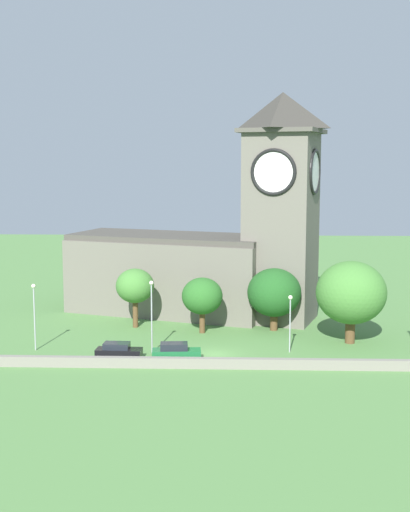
% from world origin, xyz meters
% --- Properties ---
extents(ground_plane, '(200.00, 200.00, 0.00)m').
position_xyz_m(ground_plane, '(0.00, 15.00, 0.00)').
color(ground_plane, '#517F42').
extents(church, '(33.50, 19.50, 27.64)m').
position_xyz_m(church, '(-0.88, 18.58, 8.56)').
color(church, '#666056').
rests_on(church, ground).
extents(quay_barrier, '(47.61, 0.70, 1.01)m').
position_xyz_m(quay_barrier, '(0.00, -4.67, 0.50)').
color(quay_barrier, gray).
rests_on(quay_barrier, ground).
extents(car_black, '(4.60, 2.22, 1.67)m').
position_xyz_m(car_black, '(-9.56, -1.92, 0.85)').
color(car_black, black).
rests_on(car_black, ground).
extents(car_green, '(4.88, 2.30, 1.84)m').
position_xyz_m(car_green, '(-3.79, -2.46, 0.93)').
color(car_green, '#1E6B38').
rests_on(car_green, ground).
extents(streetlamp_west_end, '(0.44, 0.44, 7.00)m').
position_xyz_m(streetlamp_west_end, '(-18.71, 1.02, 4.67)').
color(streetlamp_west_end, '#9EA0A5').
rests_on(streetlamp_west_end, ground).
extents(streetlamp_west_mid, '(0.44, 0.44, 7.54)m').
position_xyz_m(streetlamp_west_mid, '(-6.46, 0.30, 4.98)').
color(streetlamp_west_mid, '#9EA0A5').
rests_on(streetlamp_west_mid, ground).
extents(streetlamp_central, '(0.44, 0.44, 5.97)m').
position_xyz_m(streetlamp_central, '(7.66, 1.23, 4.08)').
color(streetlamp_central, '#9EA0A5').
rests_on(streetlamp_central, ground).
extents(tree_churchyard, '(4.50, 4.50, 7.02)m').
position_xyz_m(tree_churchyard, '(-9.68, 11.44, 4.94)').
color(tree_churchyard, brown).
rests_on(tree_churchyard, ground).
extents(tree_riverside_west, '(7.54, 7.54, 8.94)m').
position_xyz_m(tree_riverside_west, '(14.49, 5.17, 5.51)').
color(tree_riverside_west, brown).
rests_on(tree_riverside_west, ground).
extents(tree_by_tower, '(4.67, 4.67, 6.40)m').
position_xyz_m(tree_by_tower, '(-1.67, 9.06, 4.26)').
color(tree_by_tower, brown).
rests_on(tree_by_tower, ground).
extents(tree_riverside_east, '(6.23, 6.23, 7.27)m').
position_xyz_m(tree_riverside_east, '(6.61, 10.59, 4.44)').
color(tree_riverside_east, brown).
rests_on(tree_riverside_east, ground).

